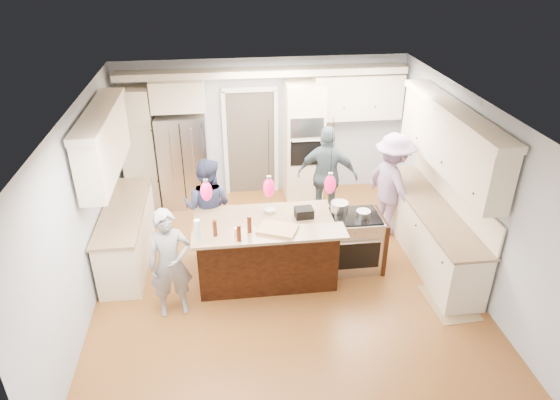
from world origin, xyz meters
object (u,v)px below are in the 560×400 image
(refrigerator, at_px, (184,160))
(person_bar_end, at_px, (170,264))
(kitchen_island, at_px, (266,248))
(island_range, at_px, (355,241))
(person_far_left, at_px, (208,207))

(refrigerator, bearing_deg, person_bar_end, -90.85)
(kitchen_island, bearing_deg, person_bar_end, -153.13)
(person_bar_end, bearing_deg, island_range, 5.46)
(person_bar_end, xyz_separation_m, person_far_left, (0.50, 1.46, 0.03))
(kitchen_island, relative_size, island_range, 2.28)
(island_range, xyz_separation_m, person_far_left, (-2.26, 0.70, 0.37))
(refrigerator, relative_size, kitchen_island, 0.86)
(person_bar_end, height_order, person_far_left, person_far_left)
(person_far_left, bearing_deg, person_bar_end, 89.06)
(refrigerator, height_order, person_far_left, refrigerator)
(kitchen_island, distance_m, island_range, 1.41)
(refrigerator, relative_size, person_bar_end, 1.12)
(island_range, bearing_deg, person_far_left, 162.75)
(kitchen_island, height_order, person_far_left, person_far_left)
(island_range, height_order, person_bar_end, person_bar_end)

